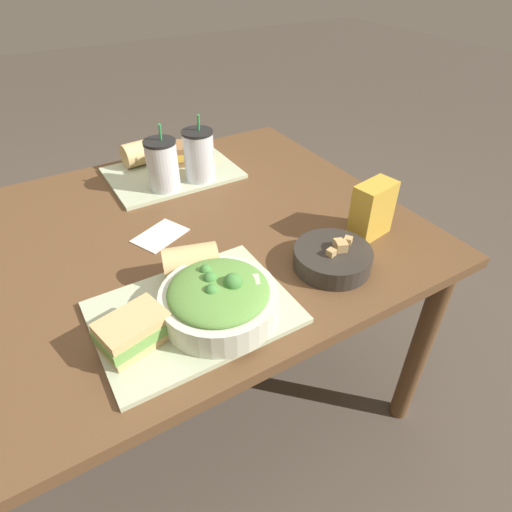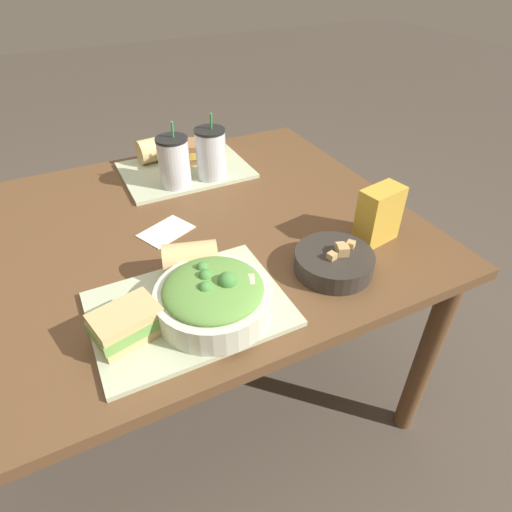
{
  "view_description": "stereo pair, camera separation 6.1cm",
  "coord_description": "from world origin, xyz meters",
  "views": [
    {
      "loc": [
        -0.21,
        -0.93,
        1.35
      ],
      "look_at": [
        0.19,
        -0.26,
        0.75
      ],
      "focal_mm": 30.0,
      "sensor_mm": 36.0,
      "label": 1
    },
    {
      "loc": [
        -0.16,
        -0.96,
        1.35
      ],
      "look_at": [
        0.19,
        -0.26,
        0.75
      ],
      "focal_mm": 30.0,
      "sensor_mm": 36.0,
      "label": 2
    }
  ],
  "objects": [
    {
      "name": "chip_bag",
      "position": [
        0.53,
        -0.28,
        0.77
      ],
      "size": [
        0.12,
        0.08,
        0.15
      ],
      "rotation": [
        0.0,
        0.0,
        0.17
      ],
      "color": "gold",
      "rests_on": "dining_table"
    },
    {
      "name": "sandwich_far",
      "position": [
        0.29,
        0.35,
        0.74
      ],
      "size": [
        0.15,
        0.13,
        0.06
      ],
      "rotation": [
        0.0,
        0.0,
        -0.32
      ],
      "color": "olive",
      "rests_on": "tray_far"
    },
    {
      "name": "napkin_folded",
      "position": [
        0.05,
        0.0,
        0.7
      ],
      "size": [
        0.16,
        0.14,
        0.0
      ],
      "color": "silver",
      "rests_on": "dining_table"
    },
    {
      "name": "baguette_near",
      "position": [
        0.05,
        -0.21,
        0.75
      ],
      "size": [
        0.14,
        0.11,
        0.08
      ],
      "rotation": [
        0.0,
        0.0,
        1.29
      ],
      "color": "tan",
      "rests_on": "tray_near"
    },
    {
      "name": "tray_far",
      "position": [
        0.21,
        0.31,
        0.71
      ],
      "size": [
        0.4,
        0.3,
        0.01
      ],
      "color": "#B2BC99",
      "rests_on": "dining_table"
    },
    {
      "name": "sandwich_near",
      "position": [
        -0.13,
        -0.33,
        0.74
      ],
      "size": [
        0.15,
        0.12,
        0.06
      ],
      "rotation": [
        0.0,
        0.0,
        0.24
      ],
      "color": "tan",
      "rests_on": "tray_near"
    },
    {
      "name": "dining_table",
      "position": [
        0.0,
        0.0,
        0.62
      ],
      "size": [
        1.43,
        1.02,
        0.7
      ],
      "color": "brown",
      "rests_on": "ground_plane"
    },
    {
      "name": "soup_bowl",
      "position": [
        0.36,
        -0.33,
        0.73
      ],
      "size": [
        0.19,
        0.19,
        0.07
      ],
      "color": "#2D2823",
      "rests_on": "dining_table"
    },
    {
      "name": "drink_cup_red",
      "position": [
        0.27,
        0.22,
        0.79
      ],
      "size": [
        0.1,
        0.1,
        0.2
      ],
      "color": "silver",
      "rests_on": "tray_far"
    },
    {
      "name": "tray_near",
      "position": [
        0.01,
        -0.31,
        0.71
      ],
      "size": [
        0.4,
        0.3,
        0.01
      ],
      "color": "#B2BC99",
      "rests_on": "dining_table"
    },
    {
      "name": "drink_cup_dark",
      "position": [
        0.15,
        0.22,
        0.78
      ],
      "size": [
        0.1,
        0.1,
        0.2
      ],
      "color": "silver",
      "rests_on": "tray_far"
    },
    {
      "name": "salad_bowl",
      "position": [
        0.05,
        -0.35,
        0.75
      ],
      "size": [
        0.24,
        0.24,
        0.1
      ],
      "color": "beige",
      "rests_on": "tray_near"
    },
    {
      "name": "ground_plane",
      "position": [
        0.0,
        0.0,
        0.0
      ],
      "size": [
        12.0,
        12.0,
        0.0
      ],
      "primitive_type": "plane",
      "color": "#4C4238"
    },
    {
      "name": "baguette_far",
      "position": [
        0.15,
        0.42,
        0.75
      ],
      "size": [
        0.12,
        0.09,
        0.08
      ],
      "rotation": [
        0.0,
        0.0,
        1.67
      ],
      "color": "tan",
      "rests_on": "tray_far"
    }
  ]
}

